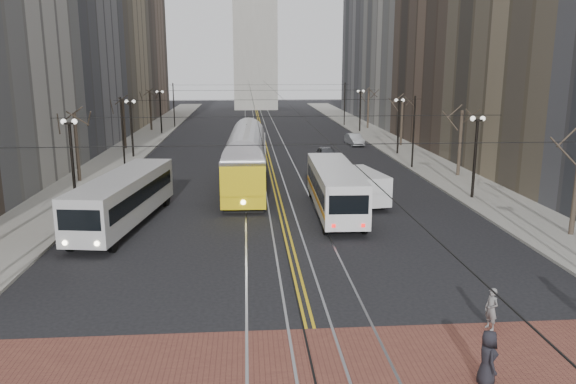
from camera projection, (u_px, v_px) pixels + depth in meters
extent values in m
plane|color=black|center=(307.00, 317.00, 21.27)|extent=(260.00, 260.00, 0.00)
cube|color=gray|center=(134.00, 147.00, 63.90)|extent=(5.00, 140.00, 0.15)
cube|color=gray|center=(392.00, 145.00, 66.09)|extent=(5.00, 140.00, 0.15)
cube|color=brown|center=(321.00, 373.00, 17.38)|extent=(25.00, 6.00, 0.01)
cube|color=gray|center=(265.00, 147.00, 65.01)|extent=(4.80, 130.00, 0.02)
cube|color=gold|center=(265.00, 147.00, 65.01)|extent=(0.42, 130.00, 0.01)
cube|color=brown|center=(111.00, 2.00, 98.54)|extent=(16.00, 20.00, 40.00)
cube|color=slate|center=(396.00, 4.00, 102.26)|extent=(16.00, 20.00, 40.00)
cylinder|color=black|center=(73.00, 165.00, 37.14)|extent=(0.20, 0.20, 5.60)
cylinder|color=black|center=(132.00, 131.00, 56.58)|extent=(0.20, 0.20, 5.60)
cylinder|color=black|center=(161.00, 113.00, 76.02)|extent=(0.20, 0.20, 5.60)
cylinder|color=black|center=(475.00, 160.00, 39.14)|extent=(0.20, 0.20, 5.60)
cylinder|color=black|center=(398.00, 128.00, 58.58)|extent=(0.20, 0.20, 5.60)
cylinder|color=black|center=(360.00, 112.00, 78.02)|extent=(0.20, 0.20, 5.60)
cylinder|color=#382D23|center=(77.00, 148.00, 44.77)|extent=(0.28, 0.28, 5.60)
cylinder|color=#382D23|center=(124.00, 124.00, 62.27)|extent=(0.28, 0.28, 5.60)
cylinder|color=#382D23|center=(151.00, 111.00, 79.76)|extent=(0.28, 0.28, 5.60)
cylinder|color=#382D23|center=(576.00, 187.00, 30.54)|extent=(0.28, 0.28, 5.60)
cylinder|color=#382D23|center=(460.00, 144.00, 47.06)|extent=(0.28, 0.28, 5.60)
cylinder|color=#382D23|center=(402.00, 122.00, 64.56)|extent=(0.28, 0.28, 5.60)
cylinder|color=#382D23|center=(368.00, 110.00, 82.06)|extent=(0.28, 0.28, 5.60)
cylinder|color=black|center=(252.00, 94.00, 63.56)|extent=(0.03, 120.00, 0.03)
cylinder|color=black|center=(278.00, 94.00, 63.78)|extent=(0.03, 120.00, 0.03)
cylinder|color=black|center=(123.00, 135.00, 48.75)|extent=(0.16, 0.16, 6.60)
cylinder|color=black|center=(174.00, 105.00, 83.74)|extent=(0.16, 0.16, 6.60)
cylinder|color=black|center=(414.00, 133.00, 50.64)|extent=(0.16, 0.16, 6.60)
cylinder|color=black|center=(345.00, 105.00, 85.63)|extent=(0.16, 0.16, 6.60)
cube|color=#B8B8B8|center=(124.00, 201.00, 33.00)|extent=(4.23, 12.28, 3.01)
cube|color=yellow|center=(246.00, 166.00, 42.50)|extent=(3.37, 15.59, 3.66)
cube|color=white|center=(335.00, 190.00, 35.72)|extent=(2.81, 11.60, 3.01)
cube|color=white|center=(363.00, 188.00, 38.01)|extent=(2.84, 5.46, 2.30)
imported|color=#3E4045|center=(327.00, 155.00, 54.19)|extent=(2.09, 4.67, 1.56)
imported|color=#A2A5A9|center=(354.00, 140.00, 65.92)|extent=(1.81, 4.24, 1.36)
imported|color=black|center=(488.00, 358.00, 16.56)|extent=(0.60, 0.88, 1.74)
imported|color=slate|center=(491.00, 309.00, 20.11)|extent=(0.53, 0.65, 1.55)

